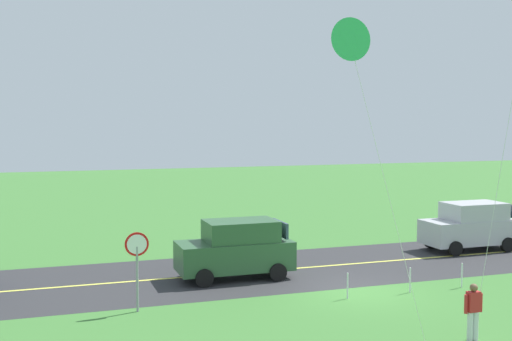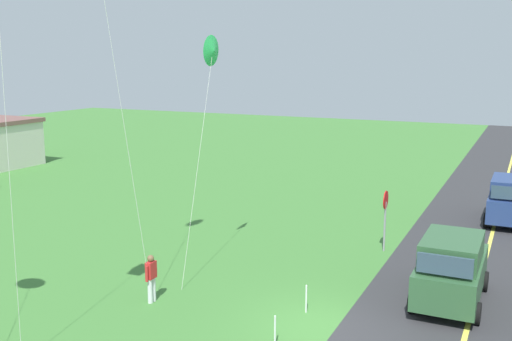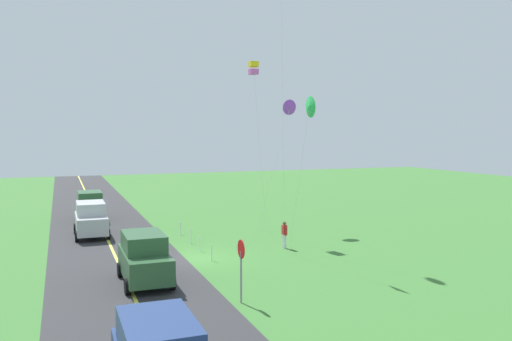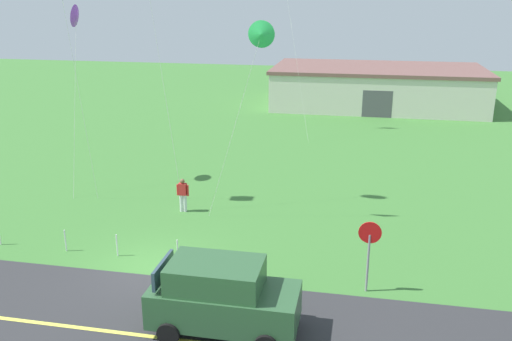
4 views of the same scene
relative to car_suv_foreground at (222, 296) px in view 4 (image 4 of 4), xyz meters
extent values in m
cube|color=#3D7533|center=(-3.54, 3.26, -1.20)|extent=(120.00, 120.00, 0.10)
cube|color=#2D2D30|center=(-3.54, -0.74, -1.15)|extent=(120.00, 7.00, 0.00)
cube|color=#E5E04C|center=(-3.54, -0.74, -1.15)|extent=(120.00, 0.16, 0.00)
cube|color=#2D5633|center=(0.08, 0.00, -0.26)|extent=(4.40, 1.90, 1.10)
cube|color=#2D5633|center=(-0.17, 0.00, 0.69)|extent=(2.73, 1.75, 0.80)
cube|color=#334756|center=(0.91, 0.00, 0.69)|extent=(0.10, 1.62, 0.64)
cube|color=#334756|center=(-1.79, 0.00, 0.69)|extent=(0.10, 1.62, 0.60)
cylinder|color=black|center=(1.51, 0.95, -0.81)|extent=(0.68, 0.22, 0.68)
cylinder|color=black|center=(-1.35, 0.95, -0.81)|extent=(0.68, 0.22, 0.68)
cylinder|color=black|center=(-1.35, -0.95, -0.81)|extent=(0.68, 0.22, 0.68)
cylinder|color=gray|center=(4.24, 3.16, -0.10)|extent=(0.08, 0.08, 2.10)
cylinder|color=red|center=(4.24, 3.16, 1.02)|extent=(0.76, 0.04, 0.76)
cylinder|color=white|center=(4.24, 3.18, 1.02)|extent=(0.62, 0.01, 0.62)
cylinder|color=silver|center=(-4.25, 8.80, -0.74)|extent=(0.16, 0.16, 0.82)
cylinder|color=silver|center=(-4.07, 8.80, -0.74)|extent=(0.16, 0.16, 0.82)
cube|color=red|center=(-4.16, 8.80, -0.05)|extent=(0.36, 0.22, 0.56)
cylinder|color=red|center=(-4.40, 8.80, -0.10)|extent=(0.10, 0.10, 0.52)
cylinder|color=red|center=(-3.92, 8.80, -0.10)|extent=(0.10, 0.10, 0.52)
sphere|color=brown|center=(-4.16, 8.80, 0.34)|extent=(0.22, 0.22, 0.22)
cylinder|color=silver|center=(-5.20, 9.13, 6.86)|extent=(2.09, 0.67, 16.03)
cylinder|color=silver|center=(-0.99, 23.94, 4.73)|extent=(2.47, 2.93, 11.78)
cylinder|color=silver|center=(-9.13, 9.21, 4.42)|extent=(0.53, 0.77, 11.14)
cylinder|color=silver|center=(-10.27, 10.71, 3.16)|extent=(0.33, 2.60, 8.63)
cone|color=purple|center=(-10.42, 12.00, 7.47)|extent=(0.45, 1.13, 1.11)
cylinder|color=silver|center=(-1.65, 8.50, 2.90)|extent=(2.42, 0.02, 8.11)
cone|color=green|center=(-0.45, 8.49, 6.96)|extent=(1.10, 0.21, 1.11)
cube|color=beige|center=(4.90, 36.32, 0.45)|extent=(18.00, 10.00, 3.20)
cube|color=brown|center=(4.90, 36.32, 2.20)|extent=(18.36, 10.20, 0.30)
cube|color=#4C4C51|center=(4.90, 31.37, -0.05)|extent=(2.40, 0.12, 2.20)
cylinder|color=silver|center=(-7.39, 3.96, -0.70)|extent=(0.05, 0.05, 0.90)
cylinder|color=silver|center=(-5.22, 3.96, -0.70)|extent=(0.05, 0.05, 0.90)
cylinder|color=silver|center=(-2.77, 3.96, -0.70)|extent=(0.05, 0.05, 0.90)
camera|label=1|loc=(6.98, 23.18, 4.91)|focal=44.70mm
camera|label=2|loc=(-19.06, -2.01, 6.66)|focal=41.23mm
camera|label=3|loc=(23.22, -3.48, 5.59)|focal=36.11mm
camera|label=4|loc=(3.75, -13.70, 8.51)|focal=38.27mm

